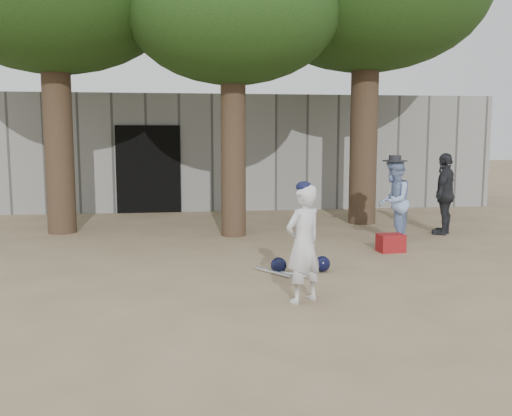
{
  "coord_description": "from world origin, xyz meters",
  "views": [
    {
      "loc": [
        -0.47,
        -6.79,
        1.96
      ],
      "look_at": [
        0.6,
        1.0,
        0.95
      ],
      "focal_mm": 40.0,
      "sensor_mm": 36.0,
      "label": 1
    }
  ],
  "objects": [
    {
      "name": "spectator_dark",
      "position": [
        4.75,
        3.79,
        0.81
      ],
      "size": [
        0.91,
        0.97,
        1.61
      ],
      "primitive_type": "imported",
      "rotation": [
        0.0,
        0.0,
        4.01
      ],
      "color": "#222327",
      "rests_on": "ground"
    },
    {
      "name": "bat_pile",
      "position": [
        0.93,
        0.95,
        0.03
      ],
      "size": [
        0.69,
        0.69,
        0.06
      ],
      "color": "silver",
      "rests_on": "ground"
    },
    {
      "name": "back_building",
      "position": [
        -0.0,
        10.33,
        1.5
      ],
      "size": [
        16.0,
        5.24,
        3.0
      ],
      "color": "gray",
      "rests_on": "ground"
    },
    {
      "name": "helmet_row",
      "position": [
        1.25,
        1.02,
        0.11
      ],
      "size": [
        0.87,
        0.29,
        0.23
      ],
      "color": "black",
      "rests_on": "ground"
    },
    {
      "name": "spectator_blue",
      "position": [
        3.4,
        3.04,
        0.76
      ],
      "size": [
        0.88,
        0.93,
        1.53
      ],
      "primitive_type": "imported",
      "rotation": [
        0.0,
        0.0,
        4.17
      ],
      "color": "#89A2D4",
      "rests_on": "ground"
    },
    {
      "name": "ground",
      "position": [
        0.0,
        0.0,
        0.0
      ],
      "size": [
        70.0,
        70.0,
        0.0
      ],
      "primitive_type": "plane",
      "color": "#937C5E",
      "rests_on": "ground"
    },
    {
      "name": "red_bag",
      "position": [
        3.07,
        2.27,
        0.15
      ],
      "size": [
        0.44,
        0.35,
        0.3
      ],
      "primitive_type": "cube",
      "rotation": [
        0.0,
        0.0,
        0.07
      ],
      "color": "maroon",
      "rests_on": "ground"
    },
    {
      "name": "boy_player",
      "position": [
        0.97,
        -0.39,
        0.7
      ],
      "size": [
        0.61,
        0.55,
        1.4
      ],
      "primitive_type": "imported",
      "rotation": [
        0.0,
        0.0,
        3.68
      ],
      "color": "silver",
      "rests_on": "ground"
    }
  ]
}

